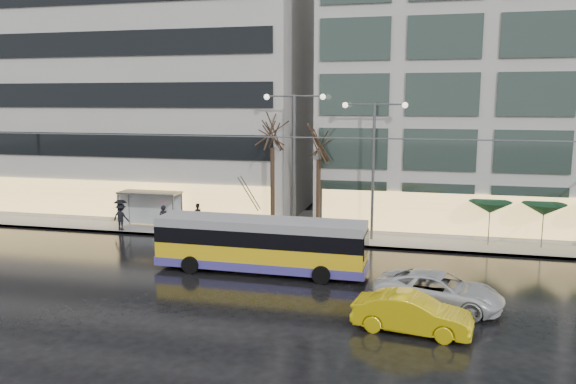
% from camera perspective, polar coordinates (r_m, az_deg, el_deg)
% --- Properties ---
extents(ground, '(140.00, 140.00, 0.00)m').
position_cam_1_polar(ground, '(27.29, -8.57, -9.60)').
color(ground, black).
rests_on(ground, ground).
extents(sidewalk, '(80.00, 10.00, 0.15)m').
position_cam_1_polar(sidewalk, '(39.68, 1.64, -3.39)').
color(sidewalk, gray).
rests_on(sidewalk, ground).
extents(kerb, '(80.00, 0.10, 0.15)m').
position_cam_1_polar(kerb, '(34.98, 0.01, -5.13)').
color(kerb, slate).
rests_on(kerb, ground).
extents(building_left, '(34.00, 14.00, 22.00)m').
position_cam_1_polar(building_left, '(50.11, -18.10, 11.55)').
color(building_left, '#ABA8A3').
rests_on(building_left, sidewalk).
extents(building_right, '(32.00, 14.00, 25.00)m').
position_cam_1_polar(building_right, '(44.09, 26.04, 13.41)').
color(building_right, '#ABA8A3').
rests_on(building_right, sidewalk).
extents(trolleybus, '(10.95, 4.35, 5.05)m').
position_cam_1_polar(trolleybus, '(29.06, -2.82, -5.51)').
color(trolleybus, yellow).
rests_on(trolleybus, ground).
extents(catenary, '(42.24, 5.12, 7.00)m').
position_cam_1_polar(catenary, '(33.35, -2.11, 1.47)').
color(catenary, '#595B60').
rests_on(catenary, ground).
extents(bus_shelter, '(4.20, 1.60, 2.51)m').
position_cam_1_polar(bus_shelter, '(39.66, -14.20, -0.90)').
color(bus_shelter, '#595B60').
rests_on(bus_shelter, sidewalk).
extents(street_lamp_near, '(3.96, 0.36, 9.03)m').
position_cam_1_polar(street_lamp_near, '(35.69, 0.65, 4.80)').
color(street_lamp_near, '#595B60').
rests_on(street_lamp_near, sidewalk).
extents(street_lamp_far, '(3.96, 0.36, 8.53)m').
position_cam_1_polar(street_lamp_far, '(34.97, 8.69, 4.15)').
color(street_lamp_far, '#595B60').
rests_on(street_lamp_far, sidewalk).
extents(tree_a, '(3.20, 3.20, 8.40)m').
position_cam_1_polar(tree_a, '(36.17, -1.61, 6.60)').
color(tree_a, black).
rests_on(tree_a, sidewalk).
extents(tree_b, '(3.20, 3.20, 7.70)m').
position_cam_1_polar(tree_b, '(35.76, 3.15, 5.45)').
color(tree_b, black).
rests_on(tree_b, sidewalk).
extents(parasol_a, '(2.50, 2.50, 2.65)m').
position_cam_1_polar(parasol_a, '(35.76, 19.84, -1.48)').
color(parasol_a, '#595B60').
rests_on(parasol_a, sidewalk).
extents(parasol_b, '(2.50, 2.50, 2.65)m').
position_cam_1_polar(parasol_b, '(36.24, 24.55, -1.63)').
color(parasol_b, '#595B60').
rests_on(parasol_b, sidewalk).
extents(taxi_b, '(4.69, 2.27, 1.48)m').
position_cam_1_polar(taxi_b, '(22.45, 12.49, -11.94)').
color(taxi_b, gold).
rests_on(taxi_b, ground).
extents(sedan_silver, '(5.82, 3.66, 1.50)m').
position_cam_1_polar(sedan_silver, '(25.20, 15.05, -9.64)').
color(sedan_silver, silver).
rests_on(sedan_silver, ground).
extents(pedestrian_a, '(1.10, 1.12, 2.19)m').
position_cam_1_polar(pedestrian_a, '(37.76, -12.52, -1.95)').
color(pedestrian_a, black).
rests_on(pedestrian_a, sidewalk).
extents(pedestrian_b, '(0.90, 0.78, 1.58)m').
position_cam_1_polar(pedestrian_b, '(39.57, -9.17, -2.26)').
color(pedestrian_b, black).
rests_on(pedestrian_b, sidewalk).
extents(pedestrian_c, '(1.24, 0.91, 2.11)m').
position_cam_1_polar(pedestrian_c, '(39.26, -16.61, -2.14)').
color(pedestrian_c, black).
rests_on(pedestrian_c, sidewalk).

